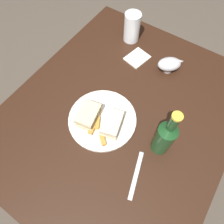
# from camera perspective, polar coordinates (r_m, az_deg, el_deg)

# --- Properties ---
(ground_plane) EXTENTS (6.00, 6.00, 0.00)m
(ground_plane) POSITION_cam_1_polar(r_m,az_deg,el_deg) (1.55, 1.53, -12.23)
(ground_plane) COLOR #4C4238
(dining_table) EXTENTS (1.10, 0.92, 0.70)m
(dining_table) POSITION_cam_1_polar(r_m,az_deg,el_deg) (1.21, 1.93, -7.65)
(dining_table) COLOR black
(dining_table) RESTS_ON ground
(plate) EXTENTS (0.28, 0.28, 0.01)m
(plate) POSITION_cam_1_polar(r_m,az_deg,el_deg) (0.87, -2.67, -2.01)
(plate) COLOR silver
(plate) RESTS_ON dining_table
(sandwich_half_left) EXTENTS (0.12, 0.09, 0.06)m
(sandwich_half_left) POSITION_cam_1_polar(r_m,az_deg,el_deg) (0.84, -6.51, -0.95)
(sandwich_half_left) COLOR beige
(sandwich_half_left) RESTS_ON plate
(sandwich_half_right) EXTENTS (0.12, 0.10, 0.06)m
(sandwich_half_right) POSITION_cam_1_polar(r_m,az_deg,el_deg) (0.82, -0.03, -3.30)
(sandwich_half_right) COLOR beige
(sandwich_half_right) RESTS_ON plate
(potato_wedge_front) EXTENTS (0.04, 0.03, 0.02)m
(potato_wedge_front) POSITION_cam_1_polar(r_m,az_deg,el_deg) (0.83, -5.61, -4.80)
(potato_wedge_front) COLOR #B77F33
(potato_wedge_front) RESTS_ON plate
(potato_wedge_middle) EXTENTS (0.04, 0.05, 0.02)m
(potato_wedge_middle) POSITION_cam_1_polar(r_m,az_deg,el_deg) (0.81, -2.61, -7.73)
(potato_wedge_middle) COLOR #B77F33
(potato_wedge_middle) RESTS_ON plate
(potato_wedge_back) EXTENTS (0.06, 0.05, 0.02)m
(potato_wedge_back) POSITION_cam_1_polar(r_m,az_deg,el_deg) (0.84, -4.26, -3.04)
(potato_wedge_back) COLOR gold
(potato_wedge_back) RESTS_ON plate
(pint_glass) EXTENTS (0.08, 0.08, 0.15)m
(pint_glass) POSITION_cam_1_polar(r_m,az_deg,el_deg) (1.13, 5.50, 21.86)
(pint_glass) COLOR white
(pint_glass) RESTS_ON dining_table
(gravy_boat) EXTENTS (0.13, 0.13, 0.07)m
(gravy_boat) POSITION_cam_1_polar(r_m,az_deg,el_deg) (1.02, 15.62, 12.62)
(gravy_boat) COLOR #B7B7BC
(gravy_boat) RESTS_ON dining_table
(cider_bottle) EXTENTS (0.07, 0.07, 0.26)m
(cider_bottle) POSITION_cam_1_polar(r_m,az_deg,el_deg) (0.76, 14.37, -6.69)
(cider_bottle) COLOR #19421E
(cider_bottle) RESTS_ON dining_table
(napkin) EXTENTS (0.13, 0.11, 0.01)m
(napkin) POSITION_cam_1_polar(r_m,az_deg,el_deg) (1.07, 6.97, 14.62)
(napkin) COLOR silver
(napkin) RESTS_ON dining_table
(fork) EXTENTS (0.18, 0.07, 0.01)m
(fork) POSITION_cam_1_polar(r_m,az_deg,el_deg) (0.80, 6.64, -16.91)
(fork) COLOR silver
(fork) RESTS_ON dining_table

